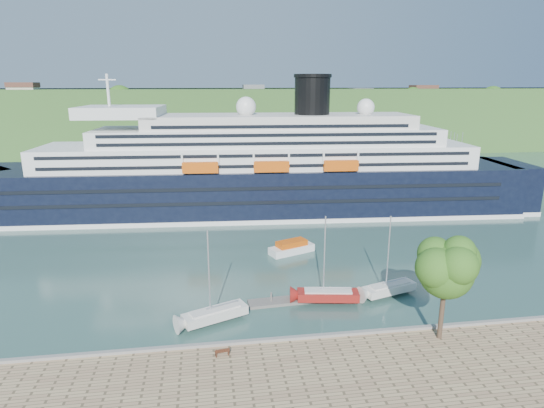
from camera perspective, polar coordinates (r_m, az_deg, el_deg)
The scene contains 11 objects.
ground at distance 49.04m, azimuth 3.96°, elevation -17.35°, with size 400.00×400.00×0.00m, color #294943.
far_hillside at distance 186.20m, azimuth -5.60°, elevation 10.52°, with size 400.00×50.00×24.00m, color #345722.
quay_coping at distance 48.27m, azimuth 4.04°, elevation -16.32°, with size 220.00×0.50×0.30m, color slate.
cruise_ship at distance 92.11m, azimuth -3.21°, elevation 7.32°, with size 124.55×18.14×27.97m, color black, non-canonical shape.
park_bench at distance 45.70m, azimuth -6.29°, elevation -17.88°, with size 1.44×0.59×0.92m, color #4D2616, non-canonical shape.
promenade_tree at distance 48.67m, azimuth 20.85°, elevation -9.41°, with size 7.14×7.14×11.82m, color #2F5917, non-canonical shape.
floating_pontoon at distance 58.20m, azimuth 5.47°, elevation -11.64°, with size 16.96×2.07×0.38m, color #66625B, non-canonical shape.
sailboat_white_near at distance 50.96m, azimuth -7.29°, elevation -9.41°, with size 8.14×2.26×10.52m, color silver, non-canonical shape.
sailboat_red at distance 55.26m, azimuth 7.16°, elevation -7.34°, with size 8.24×2.29×10.64m, color maroon, non-canonical shape.
sailboat_white_far at distance 58.70m, azimuth 14.75°, elevation -6.63°, with size 7.87×2.18×10.16m, color silver, non-canonical shape.
tender_launch at distance 72.47m, azimuth 2.48°, elevation -5.38°, with size 7.35×2.51×2.03m, color #CB4E0B, non-canonical shape.
Camera 1 is at (-9.22, -40.43, 26.18)m, focal length 30.00 mm.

